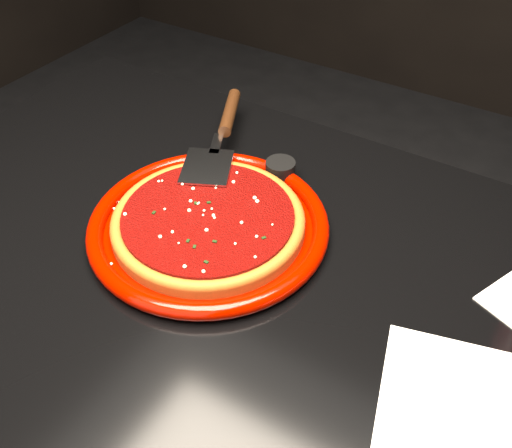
% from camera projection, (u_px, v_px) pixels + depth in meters
% --- Properties ---
extents(table, '(1.20, 0.80, 0.75)m').
position_uv_depth(table, '(240.00, 428.00, 0.99)').
color(table, black).
rests_on(table, floor).
extents(plate, '(0.35, 0.35, 0.03)m').
position_uv_depth(plate, '(209.00, 225.00, 0.80)').
color(plate, '#7D0700').
rests_on(plate, table).
extents(pizza_crust, '(0.28, 0.28, 0.01)m').
position_uv_depth(pizza_crust, '(209.00, 223.00, 0.80)').
color(pizza_crust, brown).
rests_on(pizza_crust, plate).
extents(pizza_crust_rim, '(0.28, 0.28, 0.02)m').
position_uv_depth(pizza_crust_rim, '(208.00, 219.00, 0.80)').
color(pizza_crust_rim, brown).
rests_on(pizza_crust_rim, plate).
extents(pizza_sauce, '(0.25, 0.25, 0.01)m').
position_uv_depth(pizza_sauce, '(208.00, 217.00, 0.79)').
color(pizza_sauce, '#680805').
rests_on(pizza_sauce, plate).
extents(parmesan_dusting, '(0.23, 0.23, 0.01)m').
position_uv_depth(parmesan_dusting, '(208.00, 213.00, 0.79)').
color(parmesan_dusting, '#F7E9BE').
rests_on(parmesan_dusting, plate).
extents(basil_flecks, '(0.21, 0.21, 0.00)m').
position_uv_depth(basil_flecks, '(208.00, 213.00, 0.79)').
color(basil_flecks, black).
rests_on(basil_flecks, plate).
extents(pizza_server, '(0.21, 0.32, 0.02)m').
position_uv_depth(pizza_server, '(221.00, 135.00, 0.92)').
color(pizza_server, silver).
rests_on(pizza_server, plate).
extents(napkin_a, '(0.20, 0.20, 0.00)m').
position_uv_depth(napkin_a, '(460.00, 404.00, 0.61)').
color(napkin_a, white).
rests_on(napkin_a, table).
extents(ramekin, '(0.05, 0.05, 0.04)m').
position_uv_depth(ramekin, '(280.00, 172.00, 0.89)').
color(ramekin, black).
rests_on(ramekin, table).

